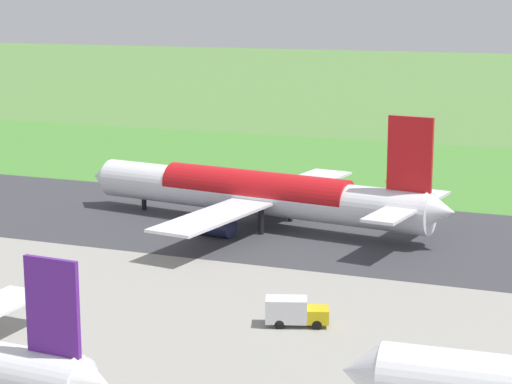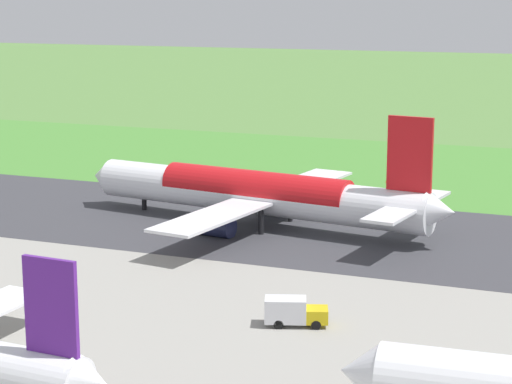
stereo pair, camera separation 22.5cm
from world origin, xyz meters
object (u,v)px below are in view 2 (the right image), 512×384
Objects in this scene: airliner_main at (259,193)px; service_truck_fuel at (293,311)px; traffic_cone_orange at (386,181)px; no_stopping_sign at (425,171)px.

service_truck_fuel is at bearing 116.06° from airliner_main.
traffic_cone_orange is (-8.77, -34.75, -4.08)m from airliner_main.
no_stopping_sign is at bearing -109.36° from airliner_main.
airliner_main is at bearing -63.94° from service_truck_fuel.
airliner_main is 42.26m from no_stopping_sign.
service_truck_fuel is 74.63m from no_stopping_sign.
airliner_main reaches higher than no_stopping_sign.
airliner_main is 8.70× the size of service_truck_fuel.
no_stopping_sign is at bearing -87.67° from service_truck_fuel.
service_truck_fuel is (-17.01, 34.79, -2.95)m from airliner_main.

